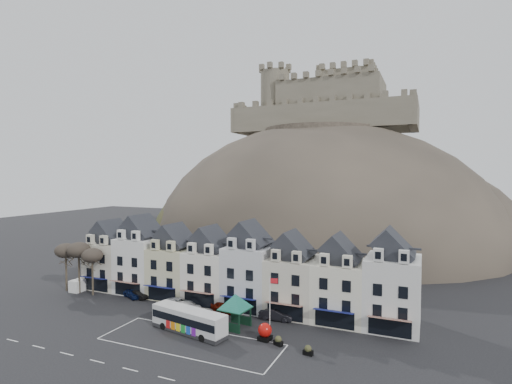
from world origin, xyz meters
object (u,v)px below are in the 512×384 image
Objects in this scene: bus at (189,320)px; bus_shelter at (235,302)px; white_van at (83,284)px; car_white at (187,306)px; car_black at (138,294)px; car_maroon at (224,307)px; car_silver at (179,303)px; red_buoy at (265,331)px; car_charcoal at (276,314)px; car_navy at (132,293)px; flagpole at (270,301)px.

bus is 6.30m from bus_shelter.
car_white is (22.48, -1.78, -0.34)m from white_van.
car_black is at bearing -0.21° from white_van.
car_silver is at bearing 113.64° from car_maroon.
car_maroon is at bearing 137.58° from bus_shelter.
bus_shelter is 32.33m from white_van.
car_maroon is (-9.20, 6.75, -0.34)m from red_buoy.
white_van is at bearing 173.42° from bus.
car_maroon is 8.13m from car_charcoal.
car_navy is 24.93m from car_charcoal.
bus is 10.64m from flagpole.
flagpole is at bearing 32.98° from bus.
bus_shelter is 5.91m from red_buoy.
red_buoy is at bearing -112.29° from car_silver.
white_van is at bearing 177.48° from bus_shelter.
bus is 28.48m from white_van.
car_silver reaches higher than car_white.
car_navy is 11.74m from car_white.
white_van is 0.88× the size of car_silver.
car_navy is 0.90× the size of car_charcoal.
car_white is at bearing 168.92° from flagpole.
car_charcoal is (-0.94, 4.58, -3.38)m from flagpole.
flagpole is 26.50m from car_navy.
car_silver is (-16.10, 3.52, -3.45)m from flagpole.
flagpole reaches higher than car_silver.
car_black is 8.64m from car_silver.
car_navy is (-21.00, 4.72, -2.76)m from bus_shelter.
flagpole is 5.77m from car_charcoal.
car_white is at bearing 123.99° from car_maroon.
car_silver is at bearing -3.14° from white_van.
bus is 2.60× the size of car_maroon.
car_silver is 1.17× the size of car_maroon.
car_charcoal is at bearing -88.98° from car_silver.
car_charcoal is (-1.07, 6.75, -0.29)m from red_buoy.
car_navy is at bearing 86.56° from car_charcoal.
red_buoy is at bearing -120.73° from car_white.
car_white is at bearing 160.99° from red_buoy.
car_black is (-15.09, 8.49, -1.03)m from bus.
bus_shelter is 10.24m from car_white.
white_van is 0.96× the size of car_white.
red_buoy is 37.50m from white_van.
car_navy reaches higher than car_black.
bus is 8.25m from car_white.
red_buoy is at bearing 20.96° from bus.
bus_shelter is at bearing 136.73° from car_charcoal.
bus_shelter is at bearing -8.63° from white_van.
car_black is 0.87× the size of car_white.
flagpole is 10.72m from car_maroon.
car_white reaches higher than car_black.
car_white is 5.50m from car_maroon.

